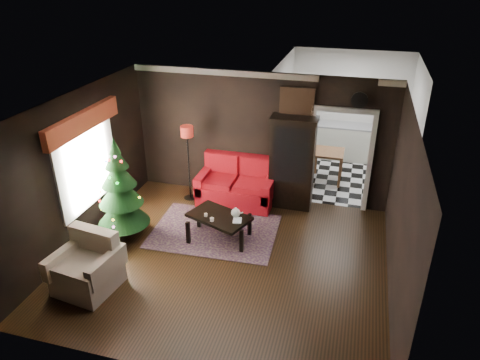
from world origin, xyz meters
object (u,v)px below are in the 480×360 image
(coffee_table, at_px, (219,227))
(curio_cabinet, at_px, (292,165))
(kitchen_table, at_px, (327,166))
(wall_clock, at_px, (360,100))
(armchair, at_px, (86,264))
(teapot, at_px, (236,213))
(floor_lamp, at_px, (189,164))
(christmas_tree, at_px, (120,188))
(loveseat, at_px, (236,182))

(coffee_table, bearing_deg, curio_cabinet, 57.47)
(curio_cabinet, xyz_separation_m, kitchen_table, (0.65, 1.43, -0.57))
(curio_cabinet, relative_size, wall_clock, 5.94)
(armchair, height_order, teapot, armchair)
(floor_lamp, xyz_separation_m, armchair, (-0.47, -3.30, -0.37))
(teapot, distance_m, wall_clock, 3.21)
(kitchen_table, bearing_deg, christmas_tree, -134.69)
(armchair, height_order, kitchen_table, armchair)
(loveseat, bearing_deg, wall_clock, 9.66)
(armchair, bearing_deg, curio_cabinet, 61.15)
(curio_cabinet, bearing_deg, wall_clock, 8.53)
(loveseat, xyz_separation_m, armchair, (-1.53, -3.36, -0.04))
(christmas_tree, xyz_separation_m, wall_clock, (4.03, 2.26, 1.33))
(christmas_tree, height_order, coffee_table, christmas_tree)
(loveseat, relative_size, armchair, 1.84)
(teapot, height_order, kitchen_table, kitchen_table)
(christmas_tree, bearing_deg, coffee_table, 13.00)
(armchair, relative_size, kitchen_table, 1.23)
(floor_lamp, height_order, wall_clock, wall_clock)
(christmas_tree, xyz_separation_m, teapot, (2.07, 0.44, -0.44))
(teapot, bearing_deg, coffee_table, -173.22)
(curio_cabinet, relative_size, coffee_table, 1.69)
(kitchen_table, bearing_deg, teapot, -114.63)
(floor_lamp, xyz_separation_m, christmas_tree, (-0.62, -1.81, 0.22))
(coffee_table, bearing_deg, wall_clock, 39.31)
(christmas_tree, relative_size, teapot, 9.50)
(loveseat, height_order, floor_lamp, floor_lamp)
(curio_cabinet, height_order, armchair, curio_cabinet)
(armchair, height_order, coffee_table, armchair)
(floor_lamp, bearing_deg, curio_cabinet, 7.21)
(loveseat, xyz_separation_m, teapot, (0.39, -1.42, 0.11))
(floor_lamp, bearing_deg, teapot, -43.35)
(armchair, distance_m, coffee_table, 2.50)
(wall_clock, relative_size, kitchen_table, 0.43)
(coffee_table, height_order, wall_clock, wall_clock)
(christmas_tree, distance_m, armchair, 1.61)
(curio_cabinet, xyz_separation_m, coffee_table, (-1.07, -1.68, -0.68))
(coffee_table, bearing_deg, armchair, -130.19)
(loveseat, distance_m, coffee_table, 1.48)
(loveseat, height_order, christmas_tree, christmas_tree)
(christmas_tree, distance_m, kitchen_table, 4.99)
(kitchen_table, bearing_deg, coffee_table, -118.96)
(coffee_table, relative_size, kitchen_table, 1.50)
(loveseat, bearing_deg, teapot, -74.60)
(teapot, distance_m, kitchen_table, 3.39)
(floor_lamp, bearing_deg, loveseat, 3.18)
(floor_lamp, bearing_deg, coffee_table, -51.07)
(teapot, bearing_deg, kitchen_table, 65.37)
(kitchen_table, bearing_deg, floor_lamp, -149.08)
(loveseat, relative_size, floor_lamp, 0.99)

